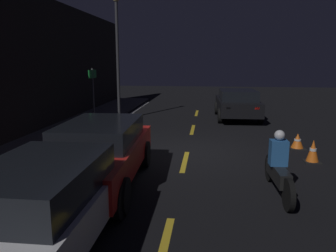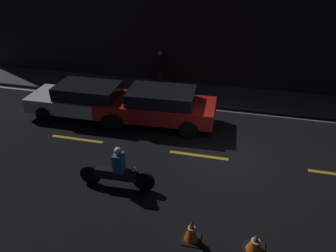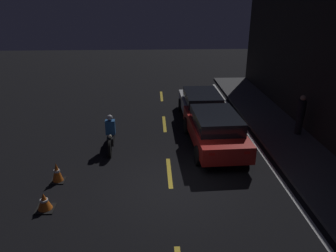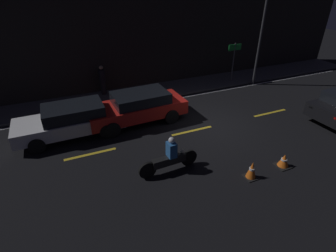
% 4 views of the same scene
% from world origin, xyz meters
% --- Properties ---
extents(ground_plane, '(56.00, 56.00, 0.00)m').
position_xyz_m(ground_plane, '(0.00, 0.00, 0.00)').
color(ground_plane, black).
extents(raised_curb, '(28.00, 2.27, 0.11)m').
position_xyz_m(raised_curb, '(0.00, 4.96, 0.06)').
color(raised_curb, '#4C4C4F').
rests_on(raised_curb, ground).
extents(lane_dash_b, '(2.00, 0.14, 0.01)m').
position_xyz_m(lane_dash_b, '(-5.50, 0.00, 0.00)').
color(lane_dash_b, gold).
rests_on(lane_dash_b, ground).
extents(lane_dash_c, '(2.00, 0.14, 0.01)m').
position_xyz_m(lane_dash_c, '(-1.00, 0.00, 0.00)').
color(lane_dash_c, gold).
rests_on(lane_dash_c, ground).
extents(lane_dash_d, '(2.00, 0.14, 0.01)m').
position_xyz_m(lane_dash_d, '(3.50, 0.00, 0.00)').
color(lane_dash_d, gold).
rests_on(lane_dash_d, ground).
extents(lane_dash_e, '(2.00, 0.14, 0.01)m').
position_xyz_m(lane_dash_e, '(8.00, 0.00, 0.00)').
color(lane_dash_e, gold).
rests_on(lane_dash_e, ground).
extents(lane_solid_kerb, '(25.20, 0.14, 0.01)m').
position_xyz_m(lane_solid_kerb, '(0.00, 3.58, 0.00)').
color(lane_solid_kerb, silver).
rests_on(lane_solid_kerb, ground).
extents(sedan_white, '(4.46, 1.89, 1.40)m').
position_xyz_m(sedan_white, '(-5.93, 1.76, 0.75)').
color(sedan_white, silver).
rests_on(sedan_white, ground).
extents(taxi_red, '(4.63, 2.07, 1.44)m').
position_xyz_m(taxi_red, '(-2.94, 1.84, 0.78)').
color(taxi_red, red).
rests_on(taxi_red, ground).
extents(van_black, '(4.33, 2.14, 1.45)m').
position_xyz_m(van_black, '(6.45, -2.05, 0.79)').
color(van_black, black).
rests_on(van_black, ground).
extents(motorcycle, '(2.26, 0.37, 1.39)m').
position_xyz_m(motorcycle, '(-3.07, -2.15, 0.56)').
color(motorcycle, black).
rests_on(motorcycle, ground).
extents(traffic_cone_near, '(0.44, 0.44, 0.65)m').
position_xyz_m(traffic_cone_near, '(-0.62, -3.60, 0.32)').
color(traffic_cone_near, black).
rests_on(traffic_cone_near, ground).
extents(traffic_cone_mid, '(0.51, 0.51, 0.51)m').
position_xyz_m(traffic_cone_mid, '(0.87, -3.56, 0.25)').
color(traffic_cone_mid, black).
rests_on(traffic_cone_mid, ground).
extents(shop_sign, '(0.90, 0.08, 2.40)m').
position_xyz_m(shop_sign, '(4.30, 4.56, 1.80)').
color(shop_sign, '#4C4C51').
rests_on(shop_sign, raised_curb).
extents(street_lamp, '(0.28, 0.28, 5.76)m').
position_xyz_m(street_lamp, '(5.39, 3.68, 3.24)').
color(street_lamp, '#333338').
rests_on(street_lamp, ground).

